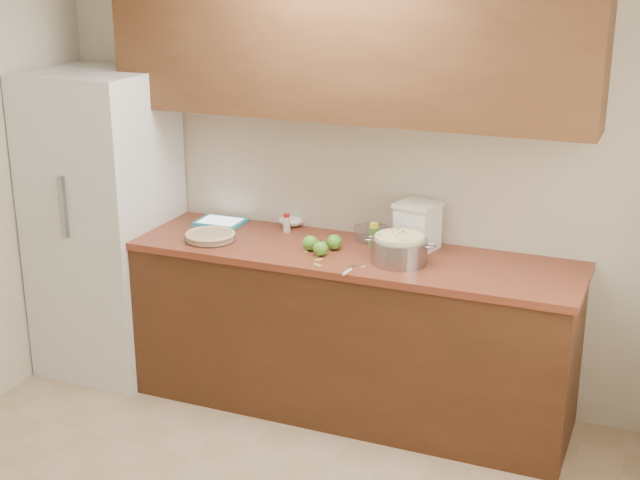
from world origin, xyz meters
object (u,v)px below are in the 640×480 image
at_px(pie, 210,236).
at_px(tablet, 220,222).
at_px(flour_canister, 417,226).
at_px(colander, 399,249).

relative_size(pie, tablet, 1.03).
xyz_separation_m(flour_canister, tablet, (-1.20, 0.00, -0.12)).
bearing_deg(tablet, flour_canister, -1.56).
height_order(pie, colander, colander).
relative_size(pie, flour_canister, 1.12).
xyz_separation_m(colander, tablet, (-1.18, 0.25, -0.06)).
height_order(colander, flour_canister, flour_canister).
xyz_separation_m(colander, flour_canister, (0.02, 0.25, 0.06)).
bearing_deg(pie, tablet, 108.86).
relative_size(colander, tablet, 1.39).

